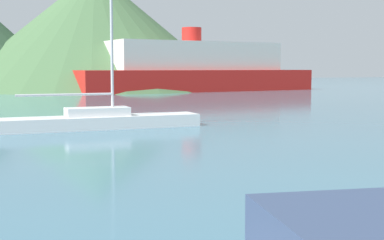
% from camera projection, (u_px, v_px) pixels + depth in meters
% --- Properties ---
extents(sailboat_inner, '(8.56, 1.96, 8.25)m').
position_uv_depth(sailboat_inner, '(98.00, 119.00, 21.82)').
color(sailboat_inner, white).
rests_on(sailboat_inner, ground_plane).
extents(ferry_distant, '(27.71, 12.93, 6.81)m').
position_uv_depth(ferry_distant, '(192.00, 69.00, 58.08)').
color(ferry_distant, red).
rests_on(ferry_distant, ground_plane).
extents(hill_central, '(34.31, 34.31, 14.16)m').
position_uv_depth(hill_central, '(96.00, 30.00, 65.16)').
color(hill_central, '#476B42').
rests_on(hill_central, ground_plane).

